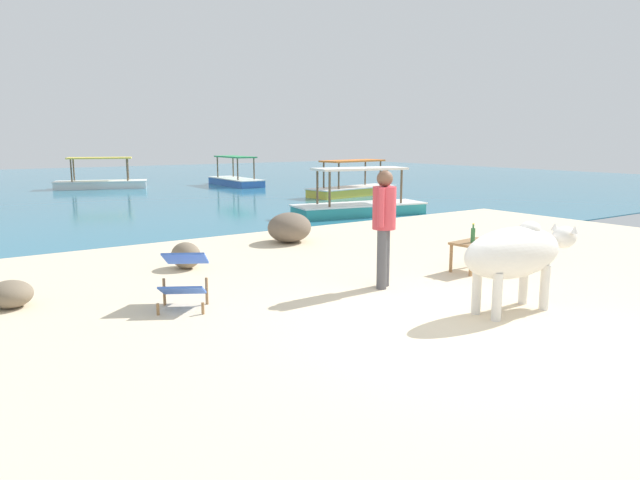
{
  "coord_description": "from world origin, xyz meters",
  "views": [
    {
      "loc": [
        -4.72,
        -4.17,
        2.08
      ],
      "look_at": [
        0.29,
        3.0,
        0.55
      ],
      "focal_mm": 32.62,
      "sensor_mm": 36.0,
      "label": 1
    }
  ],
  "objects_px": {
    "deck_chair_near": "(184,276)",
    "boat_teal": "(359,205)",
    "boat_blue": "(236,179)",
    "cow": "(516,253)",
    "bottle": "(473,235)",
    "boat_yellow": "(352,188)",
    "boat_white": "(101,182)",
    "low_bench_table": "(474,246)",
    "person_standing": "(384,220)"
  },
  "relations": [
    {
      "from": "deck_chair_near",
      "to": "boat_teal",
      "type": "bearing_deg",
      "value": 158.45
    },
    {
      "from": "boat_blue",
      "to": "boat_teal",
      "type": "height_order",
      "value": "same"
    },
    {
      "from": "cow",
      "to": "bottle",
      "type": "xyz_separation_m",
      "value": [
        1.19,
        1.66,
        -0.12
      ]
    },
    {
      "from": "boat_yellow",
      "to": "boat_white",
      "type": "height_order",
      "value": "same"
    },
    {
      "from": "boat_white",
      "to": "deck_chair_near",
      "type": "bearing_deg",
      "value": 97.62
    },
    {
      "from": "low_bench_table",
      "to": "boat_yellow",
      "type": "bearing_deg",
      "value": 54.62
    },
    {
      "from": "cow",
      "to": "low_bench_table",
      "type": "bearing_deg",
      "value": 56.15
    },
    {
      "from": "boat_teal",
      "to": "boat_yellow",
      "type": "bearing_deg",
      "value": -115.53
    },
    {
      "from": "deck_chair_near",
      "to": "person_standing",
      "type": "relative_size",
      "value": 0.57
    },
    {
      "from": "boat_blue",
      "to": "boat_yellow",
      "type": "relative_size",
      "value": 0.98
    },
    {
      "from": "boat_yellow",
      "to": "boat_white",
      "type": "relative_size",
      "value": 0.99
    },
    {
      "from": "bottle",
      "to": "person_standing",
      "type": "relative_size",
      "value": 0.18
    },
    {
      "from": "boat_blue",
      "to": "boat_teal",
      "type": "relative_size",
      "value": 0.97
    },
    {
      "from": "cow",
      "to": "person_standing",
      "type": "distance_m",
      "value": 1.85
    },
    {
      "from": "deck_chair_near",
      "to": "boat_white",
      "type": "distance_m",
      "value": 18.95
    },
    {
      "from": "cow",
      "to": "boat_yellow",
      "type": "distance_m",
      "value": 14.57
    },
    {
      "from": "low_bench_table",
      "to": "person_standing",
      "type": "relative_size",
      "value": 0.49
    },
    {
      "from": "cow",
      "to": "boat_teal",
      "type": "relative_size",
      "value": 0.5
    },
    {
      "from": "cow",
      "to": "boat_teal",
      "type": "distance_m",
      "value": 9.09
    },
    {
      "from": "low_bench_table",
      "to": "boat_teal",
      "type": "distance_m",
      "value": 6.98
    },
    {
      "from": "boat_teal",
      "to": "boat_blue",
      "type": "bearing_deg",
      "value": -88.9
    },
    {
      "from": "cow",
      "to": "boat_blue",
      "type": "xyz_separation_m",
      "value": [
        6.0,
        19.18,
        -0.46
      ]
    },
    {
      "from": "person_standing",
      "to": "boat_yellow",
      "type": "bearing_deg",
      "value": -72.8
    },
    {
      "from": "low_bench_table",
      "to": "boat_blue",
      "type": "xyz_separation_m",
      "value": [
        4.71,
        17.47,
        -0.14
      ]
    },
    {
      "from": "boat_blue",
      "to": "boat_yellow",
      "type": "distance_m",
      "value": 6.78
    },
    {
      "from": "cow",
      "to": "boat_white",
      "type": "distance_m",
      "value": 21.03
    },
    {
      "from": "boat_blue",
      "to": "boat_white",
      "type": "bearing_deg",
      "value": 73.13
    },
    {
      "from": "bottle",
      "to": "boat_teal",
      "type": "relative_size",
      "value": 0.08
    },
    {
      "from": "person_standing",
      "to": "boat_white",
      "type": "height_order",
      "value": "person_standing"
    },
    {
      "from": "person_standing",
      "to": "boat_teal",
      "type": "xyz_separation_m",
      "value": [
        4.67,
        6.34,
        -0.7
      ]
    },
    {
      "from": "bottle",
      "to": "person_standing",
      "type": "bearing_deg",
      "value": 177.06
    },
    {
      "from": "low_bench_table",
      "to": "deck_chair_near",
      "type": "distance_m",
      "value": 4.5
    },
    {
      "from": "low_bench_table",
      "to": "boat_teal",
      "type": "xyz_separation_m",
      "value": [
        2.84,
        6.38,
        -0.14
      ]
    },
    {
      "from": "boat_white",
      "to": "boat_teal",
      "type": "xyz_separation_m",
      "value": [
        3.45,
        -12.93,
        0.0
      ]
    },
    {
      "from": "low_bench_table",
      "to": "boat_teal",
      "type": "height_order",
      "value": "boat_teal"
    },
    {
      "from": "deck_chair_near",
      "to": "boat_white",
      "type": "height_order",
      "value": "boat_white"
    },
    {
      "from": "low_bench_table",
      "to": "deck_chair_near",
      "type": "relative_size",
      "value": 0.86
    },
    {
      "from": "low_bench_table",
      "to": "boat_white",
      "type": "relative_size",
      "value": 0.21
    },
    {
      "from": "person_standing",
      "to": "boat_teal",
      "type": "relative_size",
      "value": 0.42
    },
    {
      "from": "deck_chair_near",
      "to": "person_standing",
      "type": "distance_m",
      "value": 2.76
    },
    {
      "from": "cow",
      "to": "boat_blue",
      "type": "height_order",
      "value": "boat_blue"
    },
    {
      "from": "low_bench_table",
      "to": "boat_blue",
      "type": "height_order",
      "value": "boat_blue"
    },
    {
      "from": "deck_chair_near",
      "to": "boat_blue",
      "type": "relative_size",
      "value": 0.25
    },
    {
      "from": "deck_chair_near",
      "to": "boat_white",
      "type": "xyz_separation_m",
      "value": [
        3.83,
        18.56,
        -0.13
      ]
    },
    {
      "from": "boat_blue",
      "to": "boat_teal",
      "type": "bearing_deg",
      "value": 172.66
    },
    {
      "from": "person_standing",
      "to": "boat_yellow",
      "type": "distance_m",
      "value": 13.42
    },
    {
      "from": "bottle",
      "to": "boat_yellow",
      "type": "height_order",
      "value": "boat_yellow"
    },
    {
      "from": "boat_white",
      "to": "person_standing",
      "type": "bearing_deg",
      "value": 105.64
    },
    {
      "from": "cow",
      "to": "boat_blue",
      "type": "bearing_deg",
      "value": 75.9
    },
    {
      "from": "deck_chair_near",
      "to": "boat_teal",
      "type": "xyz_separation_m",
      "value": [
        7.28,
        5.63,
        -0.13
      ]
    }
  ]
}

